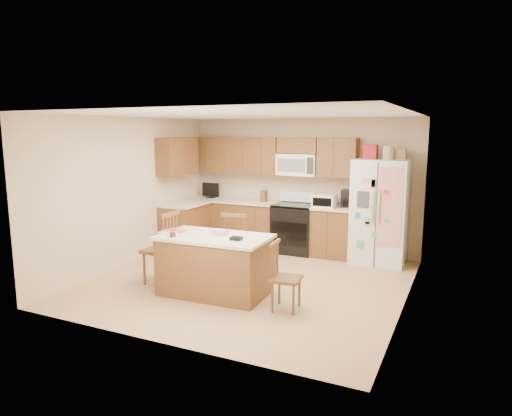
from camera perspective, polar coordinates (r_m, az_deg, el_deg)
The scene contains 9 objects.
ground at distance 7.04m, azimuth -0.71°, elevation -9.18°, with size 4.50×4.50×0.00m, color tan.
room_shell at distance 6.72m, azimuth -0.74°, elevation 2.54°, with size 4.60×4.60×2.52m.
cabinetry at distance 8.81m, azimuth -1.41°, elevation 0.76°, with size 3.36×1.56×2.15m.
stove at distance 8.64m, azimuth 4.88°, elevation -2.42°, with size 0.76×0.65×1.13m.
refrigerator at distance 8.10m, azimuth 15.25°, elevation -0.31°, with size 0.90×0.79×2.04m.
island at distance 6.44m, azimuth -5.24°, elevation -7.06°, with size 1.59×0.95×0.93m.
windsor_chair_left at distance 6.99m, azimuth -11.64°, elevation -5.11°, with size 0.45×0.47×1.09m.
windsor_chair_back at distance 7.09m, azimuth -2.17°, elevation -4.88°, with size 0.48×0.46×1.05m.
windsor_chair_right at distance 5.89m, azimuth 3.58°, elevation -8.71°, with size 0.40×0.42×0.88m.
Camera 1 is at (2.90, -6.00, 2.26)m, focal length 32.00 mm.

